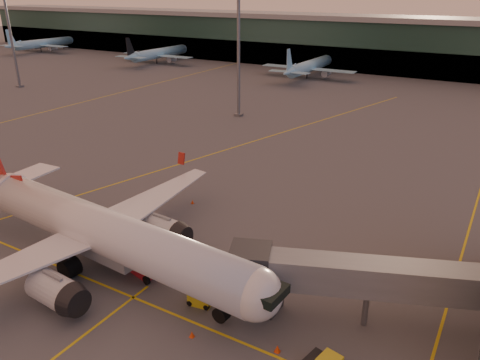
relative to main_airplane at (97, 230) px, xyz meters
The scene contains 13 objects.
ground 8.46m from the main_airplane, 79.36° to the right, with size 600.00×600.00×0.00m, color #4C4F54.
taxi_markings 37.97m from the main_airplane, 99.09° to the left, with size 100.12×173.00×0.01m.
terminal 134.65m from the main_airplane, 89.42° to the left, with size 400.00×20.00×17.60m.
mast_west_far 104.75m from the main_airplane, 148.29° to the left, with size 2.40×2.40×25.60m.
mast_west_near 62.58m from the main_airplane, 107.60° to the left, with size 2.40×2.40×25.60m.
distant_aircraft_row 122.61m from the main_airplane, 115.31° to the left, with size 225.00×34.00×13.00m.
main_airplane is the anchor object (origin of this frame).
jet_bridge 27.54m from the main_airplane, 11.59° to the left, with size 23.34×11.50×6.21m.
catering_truck 5.00m from the main_airplane, 19.89° to the left, with size 5.96×3.69×4.31m.
gpu_cart 12.74m from the main_airplane, ahead, with size 2.28×1.58×1.24m.
cone_nose 21.22m from the main_airplane, ahead, with size 0.49×0.49×0.63m.
cone_wing_left 17.34m from the main_airplane, 92.72° to the left, with size 0.40×0.40×0.51m.
cone_fwd 15.07m from the main_airplane, 14.78° to the right, with size 0.43×0.43×0.55m.
Camera 1 is at (31.46, -20.55, 26.35)m, focal length 35.00 mm.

